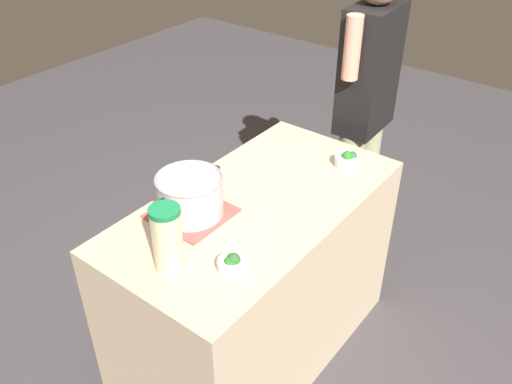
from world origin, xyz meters
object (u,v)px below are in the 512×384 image
object	(u,v)px
broccoli_bowl_front	(348,160)
lemonade_pitcher	(168,239)
broccoli_bowl_center	(232,264)
person_cook	(365,109)
cooking_pot	(190,194)

from	to	relation	value
broccoli_bowl_front	lemonade_pitcher	bearing A→B (deg)	171.57
broccoli_bowl_center	person_cook	size ratio (longest dim) A/B	0.06
cooking_pot	lemonade_pitcher	xyz separation A→B (m)	(-0.27, -0.16, 0.03)
lemonade_pitcher	broccoli_bowl_front	size ratio (longest dim) A/B	2.24
cooking_pot	broccoli_bowl_front	xyz separation A→B (m)	(0.70, -0.30, -0.07)
cooking_pot	broccoli_bowl_center	bearing A→B (deg)	-114.14
broccoli_bowl_front	broccoli_bowl_center	bearing A→B (deg)	-177.65
broccoli_bowl_center	person_cook	bearing A→B (deg)	9.14
cooking_pot	broccoli_bowl_front	bearing A→B (deg)	-23.26
broccoli_bowl_center	cooking_pot	bearing A→B (deg)	65.86
lemonade_pitcher	cooking_pot	bearing A→B (deg)	30.08
cooking_pot	broccoli_bowl_center	xyz separation A→B (m)	(-0.15, -0.34, -0.07)
broccoli_bowl_front	person_cook	world-z (taller)	person_cook
broccoli_bowl_front	cooking_pot	bearing A→B (deg)	156.74
lemonade_pitcher	broccoli_bowl_front	xyz separation A→B (m)	(0.97, -0.14, -0.10)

